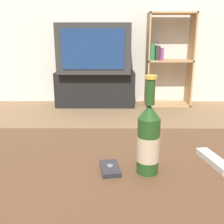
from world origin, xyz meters
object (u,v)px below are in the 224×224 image
at_px(television, 95,48).
at_px(cell_phone, 110,168).
at_px(tv_stand, 95,89).
at_px(bookshelf, 167,59).
at_px(remote_control, 214,160).
at_px(beer_bottle, 148,140).

height_order(television, cell_phone, television).
bearing_deg(tv_stand, cell_phone, -85.12).
relative_size(bookshelf, remote_control, 7.19).
height_order(bookshelf, beer_bottle, bookshelf).
bearing_deg(beer_bottle, bookshelf, 77.99).
distance_m(bookshelf, beer_bottle, 2.84).
height_order(tv_stand, beer_bottle, beer_bottle).
xyz_separation_m(tv_stand, remote_control, (0.56, -2.68, 0.28)).
distance_m(beer_bottle, cell_phone, 0.15).
bearing_deg(tv_stand, beer_bottle, -82.83).
bearing_deg(remote_control, bookshelf, 70.48).
xyz_separation_m(television, cell_phone, (0.23, -2.72, -0.25)).
distance_m(bookshelf, remote_control, 2.75).
height_order(beer_bottle, remote_control, beer_bottle).
distance_m(tv_stand, bookshelf, 1.01).
bearing_deg(cell_phone, remote_control, -0.33).
bearing_deg(bookshelf, television, -177.18).
relative_size(television, cell_phone, 8.88).
bearing_deg(cell_phone, bookshelf, 67.10).
bearing_deg(beer_bottle, remote_control, 14.03).
distance_m(beer_bottle, remote_control, 0.24).
relative_size(television, remote_control, 5.45).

